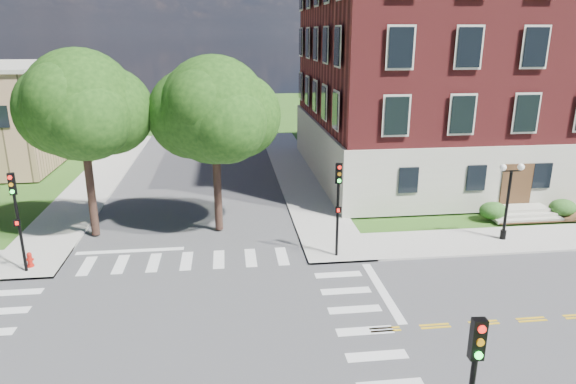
{
  "coord_description": "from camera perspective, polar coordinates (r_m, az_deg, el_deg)",
  "views": [
    {
      "loc": [
        2.22,
        -16.66,
        10.92
      ],
      "look_at": [
        5.2,
        7.96,
        3.2
      ],
      "focal_mm": 32.0,
      "sensor_mm": 36.0,
      "label": 1
    }
  ],
  "objects": [
    {
      "name": "ground",
      "position": [
        20.04,
        -12.62,
        -16.2
      ],
      "size": [
        160.0,
        160.0,
        0.0
      ],
      "primitive_type": "plane",
      "color": "#2E5818",
      "rests_on": "ground"
    },
    {
      "name": "road_ew",
      "position": [
        20.04,
        -12.62,
        -16.19
      ],
      "size": [
        90.0,
        12.0,
        0.01
      ],
      "primitive_type": "cube",
      "color": "#3D3D3F",
      "rests_on": "ground"
    },
    {
      "name": "road_ns",
      "position": [
        20.04,
        -12.63,
        -16.18
      ],
      "size": [
        12.0,
        90.0,
        0.01
      ],
      "primitive_type": "cube",
      "color": "#3D3D3F",
      "rests_on": "ground"
    },
    {
      "name": "sidewalk_ne",
      "position": [
        36.29,
        14.7,
        -0.7
      ],
      "size": [
        34.0,
        34.0,
        0.12
      ],
      "color": "#9E9B93",
      "rests_on": "ground"
    },
    {
      "name": "crosswalk_east",
      "position": [
        20.53,
        8.53,
        -15.06
      ],
      "size": [
        2.2,
        10.2,
        0.02
      ],
      "primitive_type": null,
      "color": "silver",
      "rests_on": "ground"
    },
    {
      "name": "stop_bar_east",
      "position": [
        23.43,
        10.44,
        -10.8
      ],
      "size": [
        0.4,
        5.5,
        0.0
      ],
      "primitive_type": "cube",
      "color": "silver",
      "rests_on": "ground"
    },
    {
      "name": "main_building",
      "position": [
        44.44,
        23.05,
        12.64
      ],
      "size": [
        30.6,
        22.4,
        16.5
      ],
      "color": "#AEAC99",
      "rests_on": "ground"
    },
    {
      "name": "tree_c",
      "position": [
        29.04,
        -22.04,
        8.91
      ],
      "size": [
        5.83,
        5.83,
        10.13
      ],
      "color": "black",
      "rests_on": "ground"
    },
    {
      "name": "tree_d",
      "position": [
        28.11,
        -8.2,
        8.97
      ],
      "size": [
        5.83,
        5.83,
        9.75
      ],
      "color": "black",
      "rests_on": "ground"
    },
    {
      "name": "traffic_signal_ne",
      "position": [
        25.22,
        5.6,
        -0.65
      ],
      "size": [
        0.38,
        0.45,
        4.8
      ],
      "color": "black",
      "rests_on": "ground"
    },
    {
      "name": "traffic_signal_nw",
      "position": [
        26.5,
        -27.95,
        -1.77
      ],
      "size": [
        0.37,
        0.44,
        4.8
      ],
      "color": "black",
      "rests_on": "ground"
    },
    {
      "name": "twin_lamp_west",
      "position": [
        29.8,
        23.26,
        -0.52
      ],
      "size": [
        1.36,
        0.36,
        4.23
      ],
      "color": "black",
      "rests_on": "ground"
    },
    {
      "name": "fire_hydrant",
      "position": [
        27.79,
        -26.75,
        -6.77
      ],
      "size": [
        0.35,
        0.35,
        0.75
      ],
      "color": "#AB160D",
      "rests_on": "ground"
    }
  ]
}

